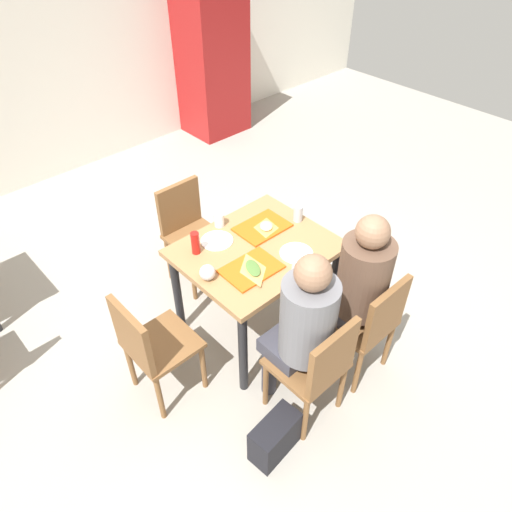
# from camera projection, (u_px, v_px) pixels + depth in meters

# --- Properties ---
(ground_plane) EXTENTS (10.00, 10.00, 0.02)m
(ground_plane) POSITION_uv_depth(u_px,v_px,m) (256.00, 325.00, 3.68)
(ground_plane) COLOR #9E998E
(back_wall) EXTENTS (10.00, 0.10, 2.80)m
(back_wall) POSITION_uv_depth(u_px,v_px,m) (29.00, 41.00, 4.55)
(back_wall) COLOR silver
(back_wall) RESTS_ON ground_plane
(main_table) EXTENTS (1.00, 0.83, 0.77)m
(main_table) POSITION_uv_depth(u_px,v_px,m) (256.00, 260.00, 3.25)
(main_table) COLOR #9E7247
(main_table) RESTS_ON ground_plane
(chair_near_left) EXTENTS (0.40, 0.40, 0.85)m
(chair_near_left) POSITION_uv_depth(u_px,v_px,m) (317.00, 365.00, 2.78)
(chair_near_left) COLOR brown
(chair_near_left) RESTS_ON ground_plane
(chair_near_right) EXTENTS (0.40, 0.40, 0.85)m
(chair_near_right) POSITION_uv_depth(u_px,v_px,m) (369.00, 321.00, 3.04)
(chair_near_right) COLOR brown
(chair_near_right) RESTS_ON ground_plane
(chair_far_side) EXTENTS (0.40, 0.40, 0.85)m
(chair_far_side) POSITION_uv_depth(u_px,v_px,m) (188.00, 227.00, 3.80)
(chair_far_side) COLOR brown
(chair_far_side) RESTS_ON ground_plane
(chair_left_end) EXTENTS (0.40, 0.40, 0.85)m
(chair_left_end) POSITION_uv_depth(u_px,v_px,m) (150.00, 344.00, 2.90)
(chair_left_end) COLOR brown
(chair_left_end) RESTS_ON ground_plane
(person_in_red) EXTENTS (0.32, 0.42, 1.26)m
(person_in_red) POSITION_uv_depth(u_px,v_px,m) (302.00, 324.00, 2.70)
(person_in_red) COLOR #383842
(person_in_red) RESTS_ON ground_plane
(person_in_brown_jacket) EXTENTS (0.32, 0.42, 1.26)m
(person_in_brown_jacket) POSITION_uv_depth(u_px,v_px,m) (357.00, 282.00, 2.95)
(person_in_brown_jacket) COLOR #383842
(person_in_brown_jacket) RESTS_ON ground_plane
(tray_red_near) EXTENTS (0.37, 0.27, 0.02)m
(tray_red_near) POSITION_uv_depth(u_px,v_px,m) (251.00, 269.00, 3.00)
(tray_red_near) COLOR #D85914
(tray_red_near) RESTS_ON main_table
(tray_red_far) EXTENTS (0.36, 0.27, 0.02)m
(tray_red_far) POSITION_uv_depth(u_px,v_px,m) (262.00, 227.00, 3.33)
(tray_red_far) COLOR #D85914
(tray_red_far) RESTS_ON main_table
(paper_plate_center) EXTENTS (0.22, 0.22, 0.01)m
(paper_plate_center) POSITION_uv_depth(u_px,v_px,m) (217.00, 241.00, 3.22)
(paper_plate_center) COLOR white
(paper_plate_center) RESTS_ON main_table
(paper_plate_near_edge) EXTENTS (0.22, 0.22, 0.01)m
(paper_plate_near_edge) POSITION_uv_depth(u_px,v_px,m) (296.00, 253.00, 3.12)
(paper_plate_near_edge) COLOR white
(paper_plate_near_edge) RESTS_ON main_table
(pizza_slice_a) EXTENTS (0.21, 0.26, 0.02)m
(pizza_slice_a) POSITION_uv_depth(u_px,v_px,m) (253.00, 269.00, 2.98)
(pizza_slice_a) COLOR tan
(pizza_slice_a) RESTS_ON tray_red_near
(pizza_slice_b) EXTENTS (0.21, 0.21, 0.02)m
(pizza_slice_b) POSITION_uv_depth(u_px,v_px,m) (266.00, 227.00, 3.31)
(pizza_slice_b) COLOR #C68C47
(pizza_slice_b) RESTS_ON tray_red_far
(plastic_cup_a) EXTENTS (0.07, 0.07, 0.10)m
(plastic_cup_a) POSITION_uv_depth(u_px,v_px,m) (219.00, 220.00, 3.33)
(plastic_cup_a) COLOR white
(plastic_cup_a) RESTS_ON main_table
(plastic_cup_b) EXTENTS (0.07, 0.07, 0.10)m
(plastic_cup_b) POSITION_uv_depth(u_px,v_px,m) (297.00, 266.00, 2.96)
(plastic_cup_b) COLOR white
(plastic_cup_b) RESTS_ON main_table
(soda_can) EXTENTS (0.07, 0.07, 0.12)m
(soda_can) POSITION_uv_depth(u_px,v_px,m) (298.00, 213.00, 3.37)
(soda_can) COLOR #B7BCC6
(soda_can) RESTS_ON main_table
(condiment_bottle) EXTENTS (0.06, 0.06, 0.16)m
(condiment_bottle) POSITION_uv_depth(u_px,v_px,m) (195.00, 243.00, 3.08)
(condiment_bottle) COLOR red
(condiment_bottle) RESTS_ON main_table
(foil_bundle) EXTENTS (0.10, 0.10, 0.10)m
(foil_bundle) POSITION_uv_depth(u_px,v_px,m) (207.00, 272.00, 2.91)
(foil_bundle) COLOR silver
(foil_bundle) RESTS_ON main_table
(handbag) EXTENTS (0.33, 0.19, 0.28)m
(handbag) POSITION_uv_depth(u_px,v_px,m) (275.00, 437.00, 2.82)
(handbag) COLOR black
(handbag) RESTS_ON ground_plane
(drink_fridge) EXTENTS (0.70, 0.60, 1.90)m
(drink_fridge) POSITION_uv_depth(u_px,v_px,m) (212.00, 54.00, 5.64)
(drink_fridge) COLOR maroon
(drink_fridge) RESTS_ON ground_plane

